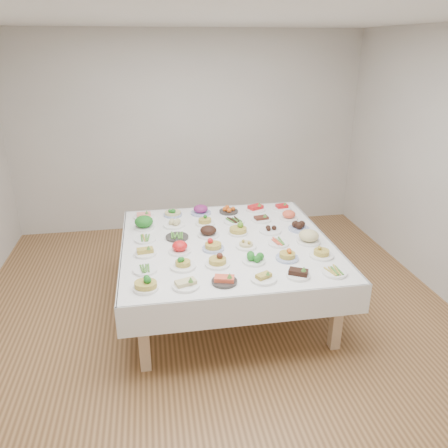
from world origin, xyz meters
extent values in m
plane|color=#996D40|center=(0.00, 0.00, 0.00)|extent=(5.00, 5.00, 0.00)
cube|color=silver|center=(0.00, 0.00, 2.80)|extent=(5.00, 5.00, 0.02)
cube|color=beige|center=(0.00, 2.50, 1.40)|extent=(5.00, 0.02, 2.80)
cube|color=beige|center=(0.00, -2.50, 1.40)|extent=(5.00, 0.02, 2.80)
cube|color=white|center=(0.14, 0.16, 0.72)|extent=(2.07, 2.07, 0.06)
cube|color=white|center=(0.14, 1.19, 0.61)|extent=(2.09, 0.02, 0.28)
cube|color=white|center=(0.14, -0.87, 0.61)|extent=(2.09, 0.01, 0.28)
cube|color=white|center=(1.17, 0.16, 0.61)|extent=(0.02, 2.09, 0.28)
cube|color=white|center=(-0.90, 0.16, 0.61)|extent=(0.01, 2.09, 0.28)
cube|color=#D0B085|center=(-0.72, -0.69, 0.34)|extent=(0.09, 0.09, 0.69)
cube|color=#D0B085|center=(0.99, -0.69, 0.34)|extent=(0.09, 0.09, 0.69)
cube|color=#D0B085|center=(-0.72, 1.01, 0.34)|extent=(0.09, 0.09, 0.69)
cube|color=#D0B085|center=(0.99, 1.01, 0.34)|extent=(0.09, 0.09, 0.69)
cylinder|color=white|center=(-0.67, -0.64, 0.76)|extent=(0.20, 0.20, 0.02)
cylinder|color=white|center=(-0.35, -0.65, 0.76)|extent=(0.23, 0.23, 0.02)
cylinder|color=#2E2B29|center=(-0.03, -0.65, 0.76)|extent=(0.21, 0.21, 0.02)
cylinder|color=white|center=(0.31, -0.66, 0.76)|extent=(0.22, 0.22, 0.02)
cylinder|color=white|center=(0.61, -0.65, 0.76)|extent=(0.20, 0.20, 0.02)
cylinder|color=white|center=(0.94, -0.66, 0.76)|extent=(0.21, 0.21, 0.02)
cylinder|color=white|center=(-0.67, -0.33, 0.76)|extent=(0.21, 0.21, 0.02)
cylinder|color=white|center=(-0.34, -0.32, 0.76)|extent=(0.23, 0.23, 0.02)
cylinder|color=white|center=(-0.03, -0.32, 0.76)|extent=(0.22, 0.22, 0.02)
cylinder|color=white|center=(0.30, -0.33, 0.76)|extent=(0.21, 0.21, 0.02)
cylinder|color=#4C66B2|center=(0.62, -0.32, 0.76)|extent=(0.21, 0.21, 0.02)
cylinder|color=white|center=(0.95, -0.32, 0.76)|extent=(0.22, 0.22, 0.02)
cylinder|color=white|center=(-0.67, 0.00, 0.76)|extent=(0.21, 0.21, 0.02)
cylinder|color=white|center=(-0.35, -0.01, 0.76)|extent=(0.21, 0.21, 0.02)
cylinder|color=#4C66B2|center=(-0.02, 0.00, 0.76)|extent=(0.21, 0.21, 0.02)
cylinder|color=white|center=(0.30, -0.01, 0.76)|extent=(0.20, 0.20, 0.02)
cylinder|color=white|center=(0.63, 0.01, 0.76)|extent=(0.20, 0.20, 0.02)
cylinder|color=white|center=(0.94, 0.00, 0.76)|extent=(0.23, 0.23, 0.02)
cylinder|color=white|center=(-0.67, 0.32, 0.76)|extent=(0.21, 0.21, 0.02)
cylinder|color=#2E2B29|center=(-0.35, 0.33, 0.76)|extent=(0.23, 0.23, 0.02)
cylinder|color=white|center=(-0.03, 0.33, 0.76)|extent=(0.22, 0.22, 0.02)
cylinder|color=white|center=(0.29, 0.33, 0.76)|extent=(0.20, 0.20, 0.02)
cylinder|color=white|center=(0.63, 0.32, 0.76)|extent=(0.23, 0.23, 0.02)
cylinder|color=#4C66B2|center=(0.95, 0.33, 0.76)|extent=(0.22, 0.22, 0.02)
cylinder|color=white|center=(-0.68, 0.65, 0.76)|extent=(0.21, 0.21, 0.02)
cylinder|color=white|center=(-0.36, 0.65, 0.76)|extent=(0.23, 0.23, 0.02)
cylinder|color=white|center=(-0.02, 0.65, 0.76)|extent=(0.21, 0.21, 0.02)
cylinder|color=white|center=(0.31, 0.65, 0.76)|extent=(0.23, 0.23, 0.02)
cylinder|color=white|center=(0.62, 0.64, 0.76)|extent=(0.22, 0.22, 0.02)
cylinder|color=white|center=(0.94, 0.64, 0.76)|extent=(0.20, 0.20, 0.02)
cylinder|color=white|center=(-0.68, 0.96, 0.76)|extent=(0.23, 0.23, 0.02)
cylinder|color=#4C66B2|center=(-0.35, 0.98, 0.76)|extent=(0.21, 0.21, 0.02)
cylinder|color=#4C66B2|center=(-0.03, 0.98, 0.76)|extent=(0.23, 0.23, 0.02)
cylinder|color=#2E2B29|center=(0.30, 0.97, 0.76)|extent=(0.22, 0.22, 0.02)
cylinder|color=white|center=(0.63, 0.98, 0.76)|extent=(0.23, 0.23, 0.02)
cylinder|color=white|center=(0.95, 0.97, 0.76)|extent=(0.22, 0.22, 0.02)
camera|label=1|loc=(-0.56, -3.77, 2.59)|focal=35.00mm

